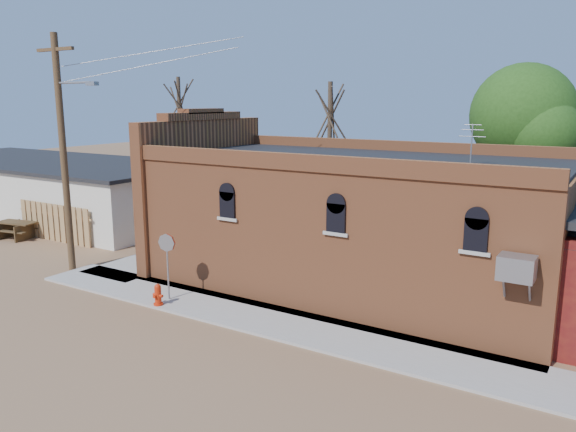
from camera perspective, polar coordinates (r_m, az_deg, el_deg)
The scene contains 14 objects.
ground at distance 17.38m, azimuth -7.33°, elevation -10.64°, with size 120.00×120.00×0.00m, color brown.
sidewalk_south at distance 17.21m, azimuth -1.46°, elevation -10.63°, with size 19.00×2.20×0.08m, color #9E9991.
sidewalk_west at distance 25.60m, azimuth -9.87°, elevation -3.30°, with size 2.60×10.00×0.08m, color #9E9991.
brick_bar at distance 20.31m, azimuth 5.96°, elevation -0.42°, with size 16.40×7.97×6.30m.
storage_building at distance 36.01m, azimuth -23.13°, elevation 2.77°, with size 20.40×8.40×3.17m.
wood_fence at distance 28.74m, azimuth -22.65°, elevation -0.63°, with size 5.20×0.10×1.80m, color #AB774D, non-canonical shape.
utility_pole at distance 22.95m, azimuth -21.81°, elevation 6.34°, with size 3.12×0.26×9.00m.
tree_bare_near at distance 28.66m, azimuth 4.29°, elevation 10.41°, with size 2.80×2.80×7.65m.
tree_bare_far at distance 35.85m, azimuth -11.01°, elevation 11.11°, with size 2.80×2.80×8.16m.
tree_leafy at distance 26.27m, azimuth 22.76°, elevation 9.38°, with size 4.40×4.40×8.15m.
fire_hydrant at distance 18.73m, azimuth -13.08°, elevation -7.79°, with size 0.39×0.36×0.70m.
stop_sign at distance 18.80m, azimuth -12.19°, elevation -3.30°, with size 0.60×0.18×2.24m.
trash_barrel at distance 24.98m, azimuth -12.65°, elevation -2.66°, with size 0.57×0.57×0.87m, color navy.
picnic_table at distance 30.17m, azimuth -25.81°, elevation -1.06°, with size 2.22×1.83×0.82m.
Camera 1 is at (10.24, -12.41, 6.56)m, focal length 35.00 mm.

